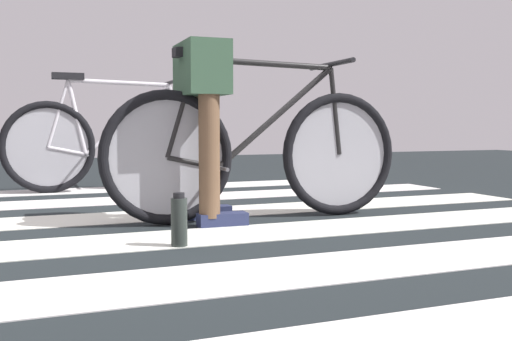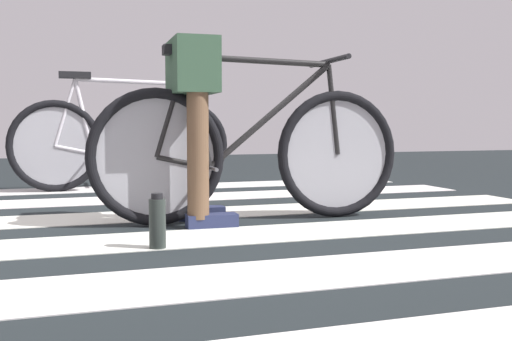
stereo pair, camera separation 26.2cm
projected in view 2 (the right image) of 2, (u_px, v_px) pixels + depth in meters
ground at (129, 234)px, 2.93m from camera, size 18.00×14.00×0.02m
crosswalk_markings at (123, 242)px, 2.65m from camera, size 5.43×4.99×0.00m
bicycle_1_of_2 at (250, 151)px, 3.21m from camera, size 1.74×0.52×0.93m
cyclist_1_of_2 at (193, 106)px, 3.11m from camera, size 0.32×0.42×0.97m
bicycle_2_of_2 at (122, 142)px, 4.75m from camera, size 1.74×0.52×0.93m
water_bottle at (157, 223)px, 2.51m from camera, size 0.07×0.07×0.24m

